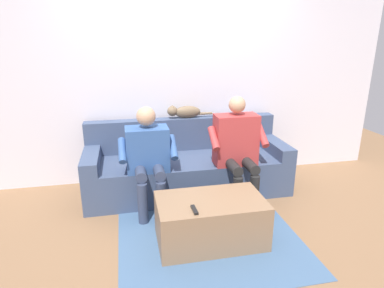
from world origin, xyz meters
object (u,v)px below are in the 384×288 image
Objects in this scene: coffee_table at (210,220)px; remote_black at (194,210)px; cat_on_backrest at (184,112)px; person_right_seated at (148,153)px; couch at (187,167)px; person_left_seated at (237,145)px.

coffee_table is 6.70× the size of remote_black.
coffee_table is at bearing 129.62° from remote_black.
coffee_table is 1.53m from cat_on_backrest.
person_right_seated is 0.95m from remote_black.
cat_on_backrest is at bearing -94.59° from couch.
remote_black is at bearing 81.84° from couch.
person_right_seated reaches higher than cat_on_backrest.
couch is 1.27m from remote_black.
person_left_seated is (-0.47, -0.70, 0.44)m from coffee_table.
cat_on_backrest is 1.61m from remote_black.
person_left_seated is at bearing -124.12° from coffee_table.
couch is 0.72m from person_left_seated.
remote_black is (-0.29, 0.88, -0.20)m from person_right_seated.
coffee_table is at bearing 55.88° from person_left_seated.
remote_black is at bearing 41.75° from coffee_table.
couch is at bearing -141.78° from person_right_seated.
person_right_seated is 7.80× the size of remote_black.
person_right_seated is at bearing 38.22° from couch.
coffee_table is at bearing 90.00° from couch.
coffee_table is (0.00, 1.09, -0.07)m from couch.
remote_black is (0.18, 0.16, 0.22)m from coffee_table.
cat_on_backrest reaches higher than coffee_table.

